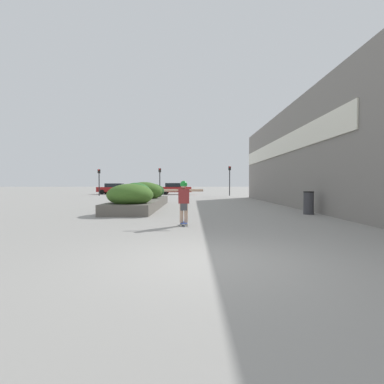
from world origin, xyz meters
The scene contains 11 objects.
ground_plane centered at (0.00, 0.00, 0.00)m, with size 300.00×300.00×0.00m, color gray.
building_wall_right centered at (5.83, 9.97, 3.06)m, with size 0.67×30.77×6.10m.
planter_box centered at (-3.19, 11.99, 0.64)m, with size 2.30×9.75×1.49m.
skateboard centered at (-0.57, 4.54, 0.07)m, with size 0.27×0.57×0.10m.
skateboarder centered at (-0.57, 4.54, 0.93)m, with size 1.29×0.24×1.38m.
trash_bin centered at (4.98, 8.18, 0.52)m, with size 0.47×0.47×1.04m.
car_leftmost centered at (-2.49, 34.03, 0.78)m, with size 4.15×1.84×1.50m.
car_center_left centered at (-10.90, 35.06, 0.77)m, with size 4.12×1.87×1.45m.
traffic_light_left centered at (-4.03, 29.31, 2.19)m, with size 0.28×0.30×3.19m.
traffic_light_right centered at (4.10, 29.56, 2.34)m, with size 0.28×0.30×3.43m.
traffic_light_far_left centered at (-11.10, 29.41, 2.13)m, with size 0.28×0.30×3.08m.
Camera 1 is at (-0.30, -5.31, 1.37)m, focal length 28.00 mm.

